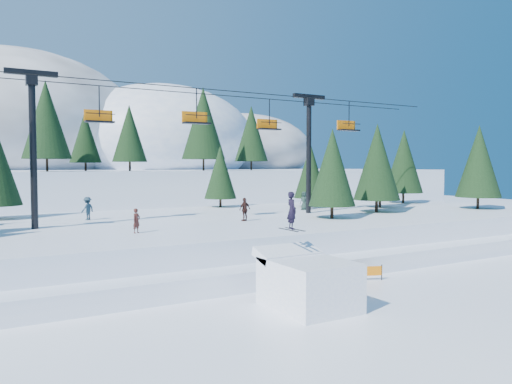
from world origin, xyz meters
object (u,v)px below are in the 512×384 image
jump_kicker (307,281)px  banner_near (359,272)px  chairlift (179,130)px  banner_far (356,265)px

jump_kicker → banner_near: 6.46m
chairlift → banner_near: bearing=-68.2°
jump_kicker → chairlift: chairlift is taller
jump_kicker → banner_near: size_ratio=1.99×
chairlift → banner_near: 17.22m
chairlift → banner_far: (6.67, -12.23, -8.78)m
banner_near → banner_far: (1.17, 1.53, 0.00)m
banner_far → chairlift: bearing=118.6°
chairlift → banner_far: 16.47m
jump_kicker → banner_far: bearing=32.7°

